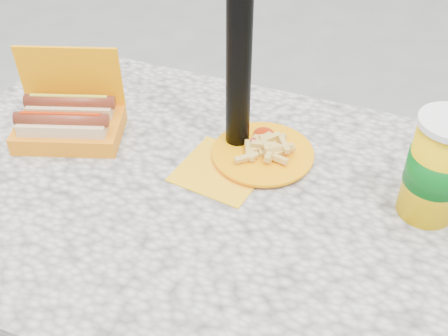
% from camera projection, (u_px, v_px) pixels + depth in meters
% --- Properties ---
extents(picnic_table, '(1.20, 0.80, 0.75)m').
position_uv_depth(picnic_table, '(209.00, 230.00, 1.16)').
color(picnic_table, beige).
rests_on(picnic_table, ground).
extents(hotdog_box, '(0.26, 0.21, 0.18)m').
position_uv_depth(hotdog_box, '(69.00, 120.00, 1.20)').
color(hotdog_box, '#FF9900').
rests_on(hotdog_box, picnic_table).
extents(fries_plate, '(0.26, 0.27, 0.04)m').
position_uv_depth(fries_plate, '(260.00, 153.00, 1.16)').
color(fries_plate, '#FFB313').
rests_on(fries_plate, picnic_table).
extents(soda_cup, '(0.11, 0.11, 0.21)m').
position_uv_depth(soda_cup, '(437.00, 168.00, 0.98)').
color(soda_cup, '#FFC303').
rests_on(soda_cup, picnic_table).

